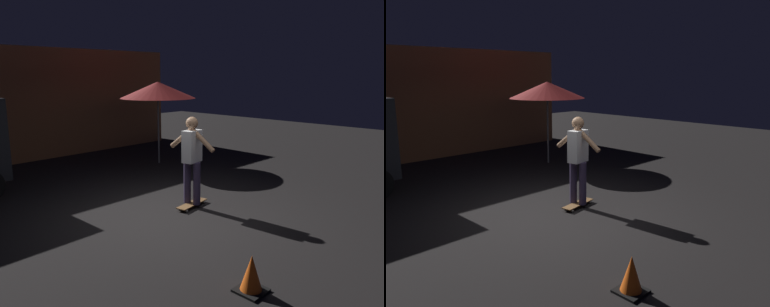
# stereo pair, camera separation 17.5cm
# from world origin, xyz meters

# --- Properties ---
(ground_plane) EXTENTS (28.00, 28.00, 0.00)m
(ground_plane) POSITION_xyz_m (0.00, 0.00, 0.00)
(ground_plane) COLOR black
(patio_umbrella) EXTENTS (2.10, 2.10, 2.30)m
(patio_umbrella) POSITION_xyz_m (2.63, 3.43, 2.07)
(patio_umbrella) COLOR slate
(patio_umbrella) RESTS_ON ground_plane
(skateboard_ridden) EXTENTS (0.80, 0.33, 0.07)m
(skateboard_ridden) POSITION_xyz_m (0.60, 0.18, 0.06)
(skateboard_ridden) COLOR olive
(skateboard_ridden) RESTS_ON ground_plane
(skater) EXTENTS (0.41, 0.98, 1.67)m
(skater) POSITION_xyz_m (0.60, 0.18, 1.04)
(skater) COLOR #382D4C
(skater) RESTS_ON skateboard_ridden
(traffic_cone) EXTENTS (0.34, 0.34, 0.46)m
(traffic_cone) POSITION_xyz_m (-1.04, -2.36, 0.21)
(traffic_cone) COLOR black
(traffic_cone) RESTS_ON ground_plane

